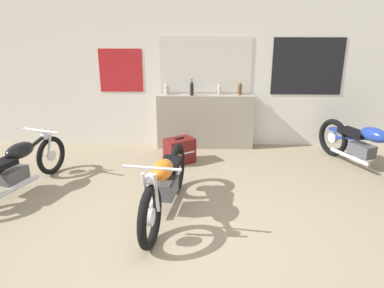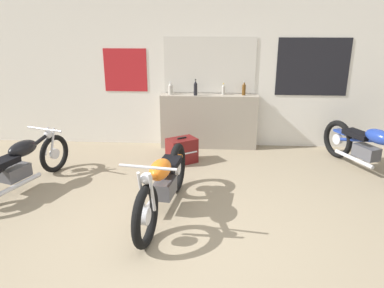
{
  "view_description": "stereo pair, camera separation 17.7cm",
  "coord_description": "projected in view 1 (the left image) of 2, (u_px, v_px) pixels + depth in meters",
  "views": [
    {
      "loc": [
        0.21,
        -3.57,
        2.38
      ],
      "look_at": [
        0.08,
        1.31,
        0.7
      ],
      "focal_mm": 35.0,
      "sensor_mm": 36.0,
      "label": 1
    },
    {
      "loc": [
        0.38,
        -3.56,
        2.38
      ],
      "look_at": [
        0.08,
        1.31,
        0.7
      ],
      "focal_mm": 35.0,
      "sensor_mm": 36.0,
      "label": 2
    }
  ],
  "objects": [
    {
      "name": "motorcycle_black",
      "position": [
        16.0,
        167.0,
        5.21
      ],
      "size": [
        0.86,
        1.93,
        0.76
      ],
      "color": "black",
      "rests_on": "ground_plane"
    },
    {
      "name": "hard_case_darkred",
      "position": [
        180.0,
        151.0,
        6.33
      ],
      "size": [
        0.57,
        0.53,
        0.45
      ],
      "color": "maroon",
      "rests_on": "ground_plane"
    },
    {
      "name": "bottle_center",
      "position": [
        219.0,
        89.0,
        6.85
      ],
      "size": [
        0.06,
        0.06,
        0.21
      ],
      "color": "#B7B2A8",
      "rests_on": "sill_counter"
    },
    {
      "name": "bottle_left_center",
      "position": [
        192.0,
        88.0,
        6.76
      ],
      "size": [
        0.07,
        0.07,
        0.29
      ],
      "color": "black",
      "rests_on": "sill_counter"
    },
    {
      "name": "ground_plane",
      "position": [
        182.0,
        242.0,
        4.15
      ],
      "size": [
        24.0,
        24.0,
        0.0
      ],
      "primitive_type": "plane",
      "color": "gray"
    },
    {
      "name": "motorcycle_orange",
      "position": [
        165.0,
        184.0,
        4.6
      ],
      "size": [
        0.64,
        2.06,
        0.88
      ],
      "color": "black",
      "rests_on": "ground_plane"
    },
    {
      "name": "motorcycle_blue",
      "position": [
        366.0,
        146.0,
        5.97
      ],
      "size": [
        1.03,
        1.96,
        0.83
      ],
      "color": "black",
      "rests_on": "ground_plane"
    },
    {
      "name": "sill_counter",
      "position": [
        205.0,
        121.0,
        7.0
      ],
      "size": [
        1.79,
        0.28,
        1.01
      ],
      "color": "gray",
      "rests_on": "ground_plane"
    },
    {
      "name": "bottle_leftmost",
      "position": [
        167.0,
        89.0,
        6.84
      ],
      "size": [
        0.08,
        0.08,
        0.23
      ],
      "color": "#B7B2A8",
      "rests_on": "sill_counter"
    },
    {
      "name": "wall_back",
      "position": [
        191.0,
        71.0,
        6.89
      ],
      "size": [
        10.0,
        0.07,
        2.8
      ],
      "color": "silver",
      "rests_on": "ground_plane"
    },
    {
      "name": "bottle_right_center",
      "position": [
        240.0,
        88.0,
        6.81
      ],
      "size": [
        0.06,
        0.06,
        0.26
      ],
      "color": "#5B3814",
      "rests_on": "sill_counter"
    }
  ]
}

